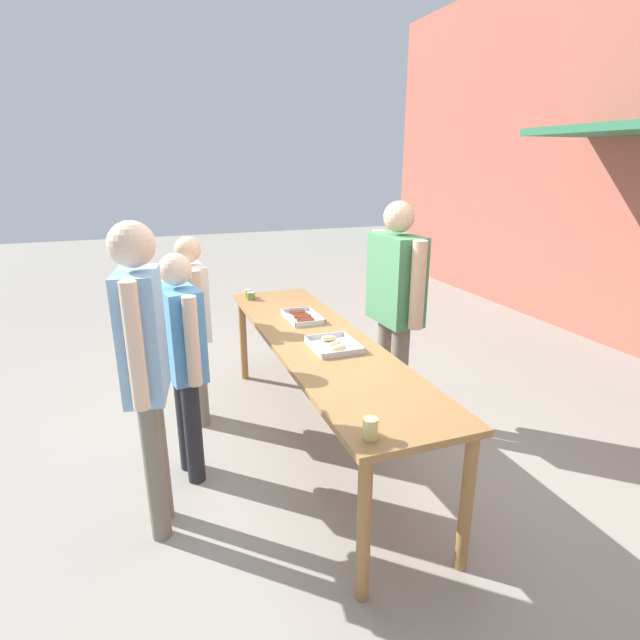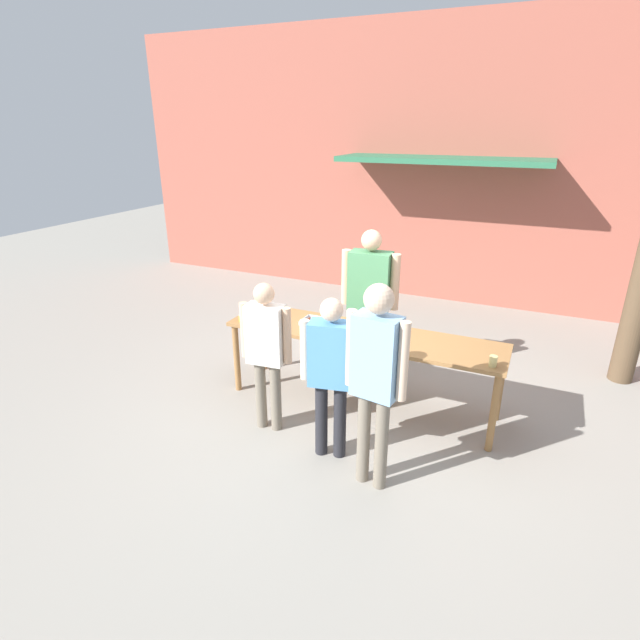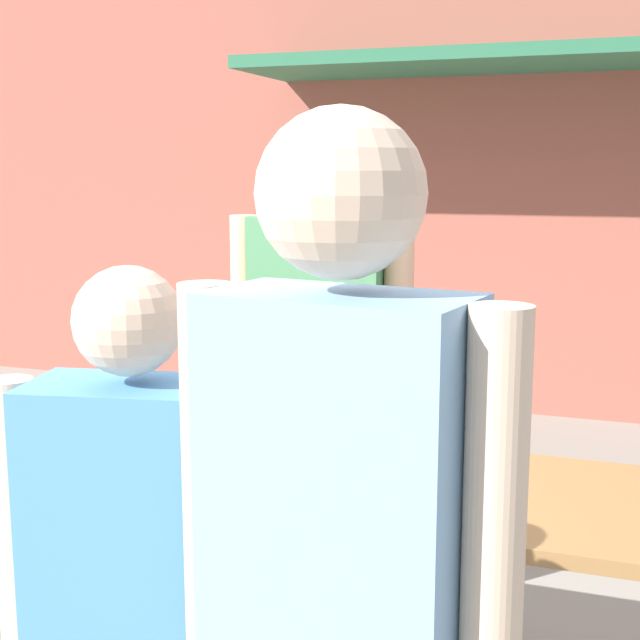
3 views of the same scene
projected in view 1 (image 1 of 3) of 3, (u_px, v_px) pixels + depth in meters
ground_plane at (320, 444)px, 3.88m from camera, size 24.00×24.00×0.00m
serving_table at (320, 351)px, 3.65m from camera, size 2.97×0.71×0.86m
food_tray_sausages at (303, 318)px, 4.08m from camera, size 0.40×0.25×0.04m
food_tray_buns at (334, 345)px, 3.45m from camera, size 0.38×0.31×0.06m
condiment_jar_mustard at (248, 293)px, 4.73m from camera, size 0.07×0.07×0.07m
condiment_jar_ketchup at (251, 296)px, 4.65m from camera, size 0.07×0.07×0.07m
beer_cup at (370, 428)px, 2.32m from camera, size 0.07×0.07×0.10m
person_server_behind_table at (395, 297)px, 3.93m from camera, size 0.69×0.29×1.82m
person_customer_holding_hotdog at (193, 315)px, 3.95m from camera, size 0.53×0.24×1.56m
person_customer_with_cup at (144, 354)px, 2.67m from camera, size 0.54×0.26×1.82m
person_customer_waiting_in_line at (182, 350)px, 3.23m from camera, size 0.55×0.29×1.56m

